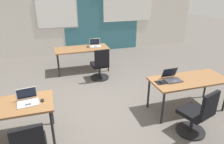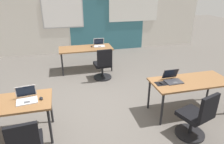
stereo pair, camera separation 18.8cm
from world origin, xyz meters
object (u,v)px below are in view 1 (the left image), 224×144
at_px(mouse_near_right_inner, 161,82).
at_px(chair_near_right_inner, 197,117).
at_px(laptop_near_right_inner, 172,78).
at_px(laptop_far_right, 95,45).
at_px(laptop_near_left_inner, 28,100).
at_px(desk_near_right, 189,82).
at_px(desk_near_left, 2,110).
at_px(mouse_far_right, 88,47).
at_px(desk_far_center, 82,50).
at_px(chair_far_right, 100,67).
at_px(mouse_near_left_inner, 42,100).

height_order(mouse_near_right_inner, chair_near_right_inner, chair_near_right_inner).
xyz_separation_m(laptop_near_right_inner, laptop_far_right, (-0.95, 2.82, 0.00)).
bearing_deg(mouse_near_right_inner, laptop_near_left_inner, -179.72).
relative_size(desk_near_right, laptop_near_left_inner, 4.40).
height_order(laptop_near_left_inner, mouse_near_right_inner, laptop_near_left_inner).
height_order(desk_near_right, chair_near_right_inner, chair_near_right_inner).
bearing_deg(desk_near_left, mouse_far_right, 55.66).
relative_size(desk_far_center, laptop_near_left_inner, 4.40).
bearing_deg(chair_far_right, mouse_far_right, -81.42).
xyz_separation_m(chair_near_right_inner, chair_far_right, (-1.06, 2.76, 0.00)).
height_order(laptop_near_left_inner, laptop_near_right_inner, laptop_near_left_inner).
bearing_deg(laptop_near_left_inner, laptop_near_right_inner, -6.10).
bearing_deg(laptop_near_right_inner, chair_near_right_inner, -88.57).
bearing_deg(mouse_far_right, desk_near_right, -61.18).
xyz_separation_m(laptop_near_right_inner, mouse_near_right_inner, (-0.27, -0.05, -0.03)).
xyz_separation_m(mouse_near_left_inner, chair_near_right_inner, (2.54, -0.73, -0.36)).
bearing_deg(laptop_far_right, chair_far_right, -90.86).
xyz_separation_m(mouse_near_left_inner, laptop_far_right, (1.55, 2.91, 0.03)).
distance_m(laptop_far_right, chair_far_right, 0.97).
distance_m(desk_near_left, mouse_near_right_inner, 2.87).
xyz_separation_m(desk_far_center, mouse_near_right_inner, (1.11, -2.78, 0.08)).
relative_size(desk_near_right, laptop_near_right_inner, 4.76).
relative_size(desk_near_left, desk_far_center, 1.00).
height_order(desk_far_center, laptop_near_right_inner, laptop_near_right_inner).
distance_m(laptop_near_left_inner, laptop_near_right_inner, 2.73).
bearing_deg(laptop_far_right, desk_near_right, -61.95).
xyz_separation_m(mouse_near_left_inner, mouse_near_right_inner, (2.23, 0.04, 0.00)).
distance_m(desk_near_left, desk_near_right, 3.50).
xyz_separation_m(desk_near_left, chair_far_right, (2.12, 2.01, -0.28)).
bearing_deg(mouse_near_right_inner, chair_far_right, 110.64).
bearing_deg(mouse_far_right, laptop_near_left_inner, -118.48).
bearing_deg(mouse_near_right_inner, desk_near_right, -1.80).
height_order(desk_far_center, chair_near_right_inner, chair_near_right_inner).
xyz_separation_m(desk_near_right, mouse_near_right_inner, (-0.64, 0.02, 0.08)).
bearing_deg(chair_near_right_inner, mouse_far_right, -88.62).
bearing_deg(mouse_near_left_inner, mouse_far_right, 65.42).
height_order(laptop_near_left_inner, mouse_far_right, laptop_near_left_inner).
bearing_deg(desk_far_center, desk_near_right, -57.99).
xyz_separation_m(laptop_near_left_inner, mouse_near_left_inner, (0.23, -0.03, -0.03)).
bearing_deg(laptop_near_left_inner, desk_near_right, -7.57).
distance_m(chair_near_right_inner, mouse_far_right, 3.81).
xyz_separation_m(desk_far_center, laptop_near_right_inner, (1.38, -2.73, 0.11)).
relative_size(desk_near_left, laptop_near_left_inner, 4.40).
bearing_deg(chair_near_right_inner, desk_near_right, -131.36).
bearing_deg(chair_far_right, mouse_near_left_inner, 50.34).
bearing_deg(desk_near_right, laptop_far_right, 114.45).
relative_size(desk_near_right, mouse_near_left_inner, 14.28).
distance_m(laptop_near_left_inner, chair_near_right_inner, 2.90).
bearing_deg(laptop_near_right_inner, desk_far_center, 115.71).
relative_size(laptop_near_right_inner, mouse_far_right, 3.06).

